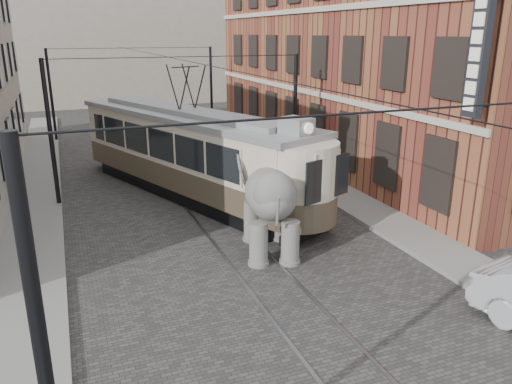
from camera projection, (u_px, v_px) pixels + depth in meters
name	position (u px, v px, depth m)	size (l,w,h in m)	color
ground	(232.00, 240.00, 17.51)	(120.00, 120.00, 0.00)	#3F3D3A
tram_rails	(232.00, 239.00, 17.51)	(1.54, 80.00, 0.02)	slate
sidewalk_right	(377.00, 216.00, 19.56)	(2.00, 60.00, 0.15)	slate
sidewalk_left	(30.00, 268.00, 15.24)	(2.00, 60.00, 0.15)	slate
brick_building	(368.00, 50.00, 27.48)	(8.00, 26.00, 12.00)	maroon
distant_block	(106.00, 32.00, 50.90)	(28.00, 10.00, 14.00)	gray
catenary	(189.00, 131.00, 20.97)	(11.00, 30.20, 6.00)	black
tram	(188.00, 133.00, 21.47)	(2.93, 14.18, 5.63)	#C2B29D
elephant	(270.00, 207.00, 16.15)	(2.79, 5.07, 3.10)	#5F5D58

